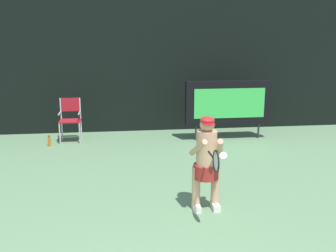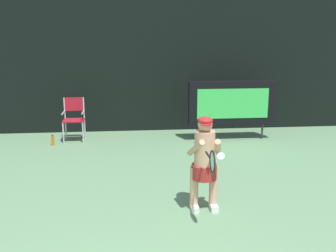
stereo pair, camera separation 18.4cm
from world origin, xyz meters
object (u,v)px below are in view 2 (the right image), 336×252
umpire_chair (74,116)px  tennis_player (205,160)px  water_bottle (53,140)px  tennis_racket (212,161)px  scoreboard (232,103)px

umpire_chair → tennis_player: bearing=-59.5°
tennis_player → water_bottle: bearing=127.8°
umpire_chair → tennis_player: size_ratio=0.74×
water_bottle → umpire_chair: bearing=42.0°
umpire_chair → tennis_player: (2.52, -4.28, 0.18)m
tennis_racket → umpire_chair: bearing=133.2°
tennis_player → scoreboard: bearing=70.0°
tennis_racket → scoreboard: bearing=88.8°
scoreboard → tennis_player: 4.24m
scoreboard → umpire_chair: (-3.97, 0.30, -0.33)m
water_bottle → tennis_racket: size_ratio=0.44×
tennis_player → tennis_racket: size_ratio=2.44×
water_bottle → tennis_player: size_ratio=0.18×
umpire_chair → water_bottle: umpire_chair is taller
tennis_player → tennis_racket: bearing=-92.4°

